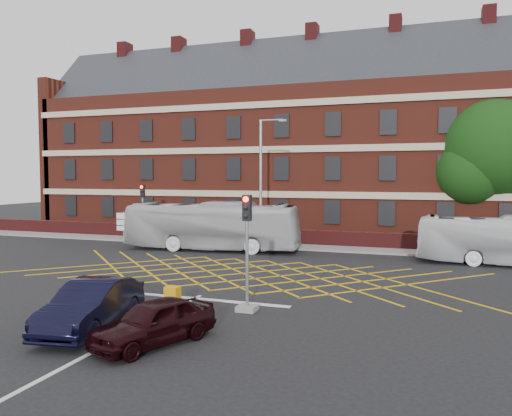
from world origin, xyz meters
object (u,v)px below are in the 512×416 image
(bus_right, at_px, (510,241))
(utility_cabinet, at_px, (173,300))
(deciduous_tree, at_px, (491,156))
(bus_left, at_px, (212,226))
(street_lamp, at_px, (262,206))
(traffic_light_near, at_px, (247,263))
(car_maroon, at_px, (154,322))
(direction_signs, at_px, (123,223))
(car_navy, at_px, (92,305))
(traffic_light_far, at_px, (143,219))

(bus_right, relative_size, utility_cabinet, 9.96)
(deciduous_tree, bearing_deg, utility_cabinet, -118.83)
(bus_left, bearing_deg, street_lamp, -78.39)
(bus_left, xyz_separation_m, traffic_light_near, (7.35, -13.28, 0.15))
(bus_left, relative_size, traffic_light_near, 2.72)
(car_maroon, bearing_deg, deciduous_tree, 88.24)
(car_maroon, bearing_deg, street_lamp, 120.93)
(traffic_light_near, relative_size, street_lamp, 0.50)
(deciduous_tree, distance_m, direction_signs, 27.34)
(deciduous_tree, bearing_deg, car_maroon, -114.04)
(street_lamp, relative_size, direction_signs, 3.92)
(bus_left, distance_m, utility_cabinet, 15.36)
(utility_cabinet, bearing_deg, traffic_light_near, 26.76)
(traffic_light_near, bearing_deg, street_lamp, 106.35)
(car_maroon, bearing_deg, car_navy, -170.50)
(utility_cabinet, bearing_deg, bus_left, 108.81)
(deciduous_tree, relative_size, utility_cabinet, 10.63)
(bus_left, relative_size, deciduous_tree, 1.10)
(car_navy, xyz_separation_m, street_lamp, (-0.17, 17.92, 2.16))
(bus_left, bearing_deg, deciduous_tree, -68.92)
(street_lamp, bearing_deg, bus_right, -3.02)
(traffic_light_near, xyz_separation_m, street_lamp, (-4.18, 14.24, 1.18))
(car_maroon, bearing_deg, utility_cabinet, 131.21)
(car_maroon, bearing_deg, traffic_light_near, 94.68)
(direction_signs, xyz_separation_m, utility_cabinet, (13.30, -16.67, -0.88))
(car_navy, relative_size, street_lamp, 0.55)
(bus_right, distance_m, car_navy, 22.49)
(deciduous_tree, xyz_separation_m, traffic_light_far, (-24.23, -6.72, -4.59))
(traffic_light_near, relative_size, direction_signs, 1.94)
(bus_right, height_order, car_maroon, bus_right)
(bus_left, relative_size, utility_cabinet, 11.74)
(bus_right, xyz_separation_m, car_maroon, (-11.90, -17.74, -0.70))
(bus_right, height_order, direction_signs, bus_right)
(bus_left, height_order, deciduous_tree, deciduous_tree)
(street_lamp, height_order, direction_signs, street_lamp)
(car_maroon, height_order, traffic_light_near, traffic_light_near)
(bus_left, relative_size, car_maroon, 2.95)
(utility_cabinet, bearing_deg, direction_signs, 128.58)
(traffic_light_far, bearing_deg, traffic_light_near, -47.78)
(car_maroon, xyz_separation_m, utility_cabinet, (-1.05, 3.07, -0.18))
(car_maroon, bearing_deg, traffic_light_far, 144.87)
(bus_left, height_order, utility_cabinet, bus_left)
(deciduous_tree, relative_size, direction_signs, 4.78)
(deciduous_tree, height_order, traffic_light_far, deciduous_tree)
(traffic_light_near, xyz_separation_m, direction_signs, (-15.71, 15.45, -0.39))
(traffic_light_near, xyz_separation_m, traffic_light_far, (-13.87, 15.28, 0.00))
(deciduous_tree, xyz_separation_m, street_lamp, (-14.54, -7.77, -3.42))
(traffic_light_far, distance_m, street_lamp, 9.82)
(traffic_light_near, bearing_deg, utility_cabinet, -153.24)
(traffic_light_far, distance_m, direction_signs, 1.89)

